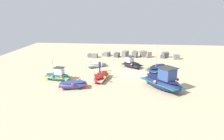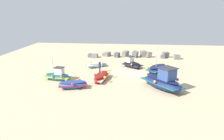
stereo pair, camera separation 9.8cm
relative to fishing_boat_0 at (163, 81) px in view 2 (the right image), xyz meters
name	(u,v)px [view 2 (the right image)]	position (x,y,z in m)	size (l,w,h in m)	color
ground_plane	(132,73)	(-3.33, 5.77, -0.89)	(49.29, 49.29, 0.00)	#C6B289
fishing_boat_0	(163,81)	(0.00, 0.00, 0.00)	(4.79, 5.22, 2.64)	navy
fishing_boat_1	(101,77)	(-7.15, 2.43, -0.45)	(2.06, 4.20, 3.53)	maroon
fishing_boat_2	(158,69)	(0.11, 6.66, -0.38)	(3.66, 4.13, 4.01)	navy
fishing_boat_3	(73,84)	(-9.82, -0.75, -0.44)	(3.39, 2.16, 0.92)	#2D4C9E
fishing_boat_4	(58,76)	(-12.46, 1.80, -0.33)	(3.61, 1.97, 2.62)	#1E6670
fishing_boat_5	(132,64)	(-3.51, 8.72, -0.33)	(3.33, 3.07, 1.70)	black
fishing_boat_6	(96,65)	(-8.81, 8.41, -0.52)	(3.25, 2.98, 0.75)	white
person_walking	(100,66)	(-7.86, 5.77, 0.06)	(0.32, 0.32, 1.65)	#2D2D38
breakwater_rocks	(133,55)	(-3.43, 15.77, -0.44)	(16.34, 2.80, 1.35)	#4C5156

